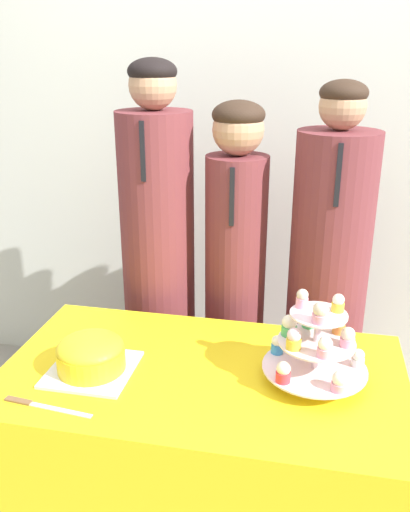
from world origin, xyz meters
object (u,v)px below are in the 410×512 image
(student_0, at_px, (159,272))
(student_1, at_px, (235,286))
(cake_knife, at_px, (33,404))
(cupcake_stand, at_px, (316,343))
(round_cake, at_px, (91,354))
(student_2, at_px, (326,295))

(student_0, bearing_deg, student_1, -0.00)
(student_1, bearing_deg, cake_knife, -117.22)
(cupcake_stand, bearing_deg, student_1, 119.62)
(student_1, bearing_deg, student_0, 180.00)
(student_0, bearing_deg, cake_knife, -97.89)
(round_cake, relative_size, student_0, 0.16)
(cupcake_stand, bearing_deg, cake_knife, -159.81)
(cake_knife, bearing_deg, cupcake_stand, 25.96)
(cake_knife, distance_m, student_0, 0.88)
(round_cake, bearing_deg, cupcake_stand, 7.26)
(cake_knife, height_order, student_2, student_2)
(round_cake, distance_m, cake_knife, 0.23)
(student_0, xyz_separation_m, student_2, (0.70, -0.00, -0.04))
(round_cake, relative_size, student_1, 0.17)
(round_cake, height_order, student_1, student_1)
(round_cake, distance_m, student_1, 0.76)
(round_cake, bearing_deg, student_0, 87.84)
(student_0, bearing_deg, cupcake_stand, -41.53)
(student_0, xyz_separation_m, student_1, (0.33, -0.00, -0.04))
(cupcake_stand, xyz_separation_m, student_0, (-0.66, 0.58, -0.06))
(cake_knife, bearing_deg, student_0, 87.88)
(round_cake, xyz_separation_m, cake_knife, (-0.10, -0.20, -0.06))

